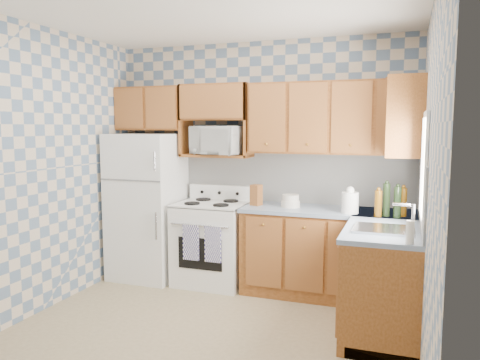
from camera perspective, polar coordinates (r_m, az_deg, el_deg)
name	(u,v)px	position (r m, az deg, el deg)	size (l,w,h in m)	color
floor	(205,336)	(4.18, -4.30, -18.41)	(3.40, 3.40, 0.00)	#83714F
back_wall	(261,163)	(5.31, 2.55, 2.07)	(3.40, 0.02, 2.70)	slate
right_wall	(428,186)	(3.49, 21.96, -0.71)	(0.02, 3.20, 2.70)	slate
backsplash_back	(295,178)	(5.21, 6.72, 0.30)	(2.60, 0.01, 0.56)	silver
backsplash_right	(422,192)	(4.30, 21.30, -1.42)	(0.01, 1.60, 0.56)	silver
refrigerator	(147,206)	(5.57, -11.23, -3.13)	(0.75, 0.70, 1.68)	white
stove_body	(212,244)	(5.31, -3.43, -7.78)	(0.76, 0.65, 0.90)	white
cooktop	(212,204)	(5.22, -3.47, -2.93)	(0.76, 0.65, 0.03)	silver
backguard	(221,192)	(5.46, -2.35, -1.50)	(0.76, 0.08, 0.17)	white
dish_towel_left	(191,242)	(5.02, -6.00, -7.58)	(0.18, 0.03, 0.38)	navy
dish_towel_right	(213,244)	(4.92, -3.31, -7.85)	(0.18, 0.03, 0.38)	navy
base_cabinets_back	(328,255)	(5.00, 10.67, -8.93)	(1.75, 0.60, 0.88)	#60300F
base_cabinets_right	(384,275)	(4.47, 17.10, -10.98)	(0.60, 1.60, 0.88)	#60300F
countertop_back	(329,211)	(4.89, 10.78, -3.74)	(1.77, 0.63, 0.04)	slate
countertop_right	(385,224)	(4.35, 17.24, -5.18)	(0.63, 1.60, 0.04)	slate
upper_cabinets_back	(333,118)	(4.95, 11.26, 7.43)	(1.75, 0.33, 0.74)	#60300F
upper_cabinets_fridge	(152,109)	(5.66, -10.65, 8.52)	(0.82, 0.33, 0.50)	#60300F
upper_cabinets_right	(406,117)	(4.71, 19.57, 7.23)	(0.33, 0.70, 0.74)	#60300F
microwave_shelf	(217,156)	(5.31, -2.83, 2.99)	(0.80, 0.33, 0.03)	#60300F
microwave	(219,140)	(5.25, -2.56, 4.86)	(0.58, 0.39, 0.32)	white
sink	(384,230)	(4.00, 17.12, -5.82)	(0.48, 0.40, 0.03)	#B7B7BC
window	(424,167)	(3.93, 21.53, 1.53)	(0.02, 0.66, 0.86)	white
bottle_0	(386,200)	(4.61, 17.41, -2.32)	(0.07, 0.07, 0.31)	black
bottle_1	(397,202)	(4.56, 18.63, -2.60)	(0.07, 0.07, 0.29)	black
bottle_2	(403,202)	(4.65, 19.26, -2.57)	(0.07, 0.07, 0.27)	#60390A
bottle_3	(378,204)	(4.57, 16.49, -2.78)	(0.07, 0.07, 0.25)	#60390A
knife_block	(256,195)	(5.02, 1.99, -1.84)	(0.10, 0.10, 0.22)	brown
electric_kettle	(350,203)	(4.68, 13.26, -2.72)	(0.16, 0.16, 0.21)	white
food_containers	(291,201)	(4.94, 6.19, -2.55)	(0.20, 0.20, 0.13)	beige
soap_bottle	(410,232)	(3.59, 20.03, -6.02)	(0.06, 0.06, 0.17)	beige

